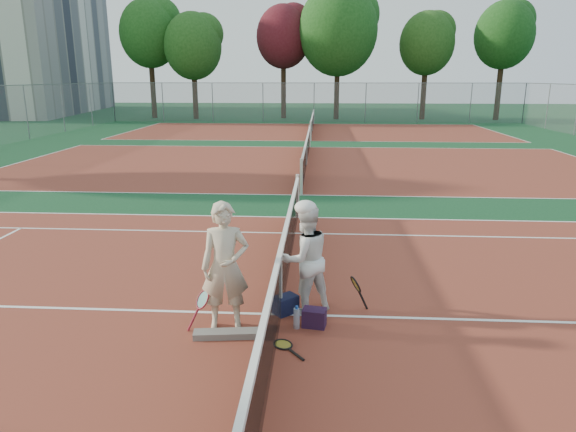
{
  "coord_description": "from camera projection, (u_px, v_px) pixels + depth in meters",
  "views": [
    {
      "loc": [
        0.55,
        -6.94,
        3.4
      ],
      "look_at": [
        0.0,
        1.74,
        1.05
      ],
      "focal_mm": 32.0,
      "sensor_mm": 36.0,
      "label": 1
    }
  ],
  "objects": [
    {
      "name": "tree_back_4",
      "position": [
        427.0,
        44.0,
        41.64
      ],
      "size": [
        4.42,
        4.42,
        8.62
      ],
      "color": "#382314",
      "rests_on": "ground"
    },
    {
      "name": "racket_red",
      "position": [
        203.0,
        309.0,
        7.2
      ],
      "size": [
        0.44,
        0.43,
        0.52
      ],
      "primitive_type": null,
      "rotation": [
        0.0,
        0.0,
        0.75
      ],
      "color": "maroon",
      "rests_on": "ground"
    },
    {
      "name": "player_b",
      "position": [
        305.0,
        259.0,
        7.56
      ],
      "size": [
        1.0,
        0.93,
        1.64
      ],
      "primitive_type": "imported",
      "rotation": [
        0.0,
        0.0,
        3.65
      ],
      "color": "white",
      "rests_on": "ground"
    },
    {
      "name": "court_far_a",
      "position": [
        306.0,
        165.0,
        20.61
      ],
      "size": [
        23.77,
        10.97,
        0.01
      ],
      "primitive_type": "cube",
      "color": "maroon",
      "rests_on": "ground"
    },
    {
      "name": "player_a",
      "position": [
        225.0,
        266.0,
        7.02
      ],
      "size": [
        0.72,
        0.52,
        1.81
      ],
      "primitive_type": "imported",
      "rotation": [
        0.0,
        0.0,
        0.15
      ],
      "color": "beige",
      "rests_on": "ground"
    },
    {
      "name": "tree_back_3",
      "position": [
        338.0,
        30.0,
        41.51
      ],
      "size": [
        6.4,
        6.4,
        10.81
      ],
      "color": "#382314",
      "rests_on": "ground"
    },
    {
      "name": "net_cover_canvas",
      "position": [
        226.0,
        334.0,
        6.94
      ],
      "size": [
        0.89,
        0.3,
        0.09
      ],
      "primitive_type": "cube",
      "rotation": [
        0.0,
        0.0,
        0.12
      ],
      "color": "#67625D",
      "rests_on": "ground"
    },
    {
      "name": "net_far_b",
      "position": [
        312.0,
        123.0,
        33.49
      ],
      "size": [
        0.1,
        10.98,
        1.02
      ],
      "primitive_type": null,
      "color": "black",
      "rests_on": "ground"
    },
    {
      "name": "racket_black_held",
      "position": [
        355.0,
        294.0,
        7.66
      ],
      "size": [
        0.37,
        0.36,
        0.55
      ],
      "primitive_type": null,
      "rotation": [
        0.0,
        0.0,
        3.52
      ],
      "color": "black",
      "rests_on": "ground"
    },
    {
      "name": "tree_back_maroon",
      "position": [
        283.0,
        37.0,
        42.81
      ],
      "size": [
        4.54,
        4.54,
        9.3
      ],
      "color": "#382314",
      "rests_on": "ground"
    },
    {
      "name": "ground",
      "position": [
        281.0,
        315.0,
        7.61
      ],
      "size": [
        130.0,
        130.0,
        0.0
      ],
      "primitive_type": "plane",
      "color": "#103B1E",
      "rests_on": "ground"
    },
    {
      "name": "fence_back",
      "position": [
        314.0,
        103.0,
        39.97
      ],
      "size": [
        32.0,
        0.06,
        3.0
      ],
      "primitive_type": null,
      "color": "slate",
      "rests_on": "ground"
    },
    {
      "name": "court_main",
      "position": [
        281.0,
        314.0,
        7.61
      ],
      "size": [
        23.77,
        10.97,
        0.01
      ],
      "primitive_type": "cube",
      "color": "maroon",
      "rests_on": "ground"
    },
    {
      "name": "tree_back_5",
      "position": [
        504.0,
        35.0,
        40.86
      ],
      "size": [
        4.64,
        4.64,
        9.35
      ],
      "color": "#382314",
      "rests_on": "ground"
    },
    {
      "name": "sports_bag_purple",
      "position": [
        314.0,
        318.0,
        7.22
      ],
      "size": [
        0.36,
        0.27,
        0.26
      ],
      "primitive_type": "cube",
      "rotation": [
        0.0,
        0.0,
        -0.17
      ],
      "color": "#24102C",
      "rests_on": "ground"
    },
    {
      "name": "tree_back_0",
      "position": [
        149.0,
        34.0,
        42.98
      ],
      "size": [
        4.92,
        4.92,
        9.8
      ],
      "color": "#382314",
      "rests_on": "ground"
    },
    {
      "name": "court_far_b",
      "position": [
        312.0,
        131.0,
        33.62
      ],
      "size": [
        23.77,
        10.97,
        0.01
      ],
      "primitive_type": "cube",
      "color": "maroon",
      "rests_on": "ground"
    },
    {
      "name": "net_main",
      "position": [
        281.0,
        283.0,
        7.48
      ],
      "size": [
        0.1,
        10.98,
        1.02
      ],
      "primitive_type": null,
      "color": "black",
      "rests_on": "ground"
    },
    {
      "name": "tree_back_1",
      "position": [
        193.0,
        46.0,
        42.16
      ],
      "size": [
        4.72,
        4.72,
        8.61
      ],
      "color": "#382314",
      "rests_on": "ground"
    },
    {
      "name": "water_bottle",
      "position": [
        297.0,
        319.0,
        7.16
      ],
      "size": [
        0.09,
        0.09,
        0.3
      ],
      "primitive_type": "cylinder",
      "color": "#C9E3FF",
      "rests_on": "ground"
    },
    {
      "name": "net_far_a",
      "position": [
        307.0,
        152.0,
        20.48
      ],
      "size": [
        0.1,
        10.98,
        1.02
      ],
      "primitive_type": null,
      "color": "black",
      "rests_on": "ground"
    },
    {
      "name": "apartment_block",
      "position": [
        28.0,
        34.0,
        49.74
      ],
      "size": [
        12.96,
        23.18,
        15.0
      ],
      "primitive_type": "cube",
      "rotation": [
        0.0,
        0.0,
        0.14
      ],
      "color": "beige",
      "rests_on": "ground"
    },
    {
      "name": "racket_spare",
      "position": [
        283.0,
        345.0,
        6.73
      ],
      "size": [
        0.58,
        0.64,
        0.03
      ],
      "primitive_type": null,
      "rotation": [
        0.0,
        0.0,
        2.22
      ],
      "color": "black",
      "rests_on": "ground"
    },
    {
      "name": "sports_bag_navy",
      "position": [
        286.0,
        305.0,
        7.63
      ],
      "size": [
        0.42,
        0.41,
        0.27
      ],
      "primitive_type": "cube",
      "rotation": [
        0.0,
        0.0,
        0.72
      ],
      "color": "black",
      "rests_on": "ground"
    }
  ]
}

